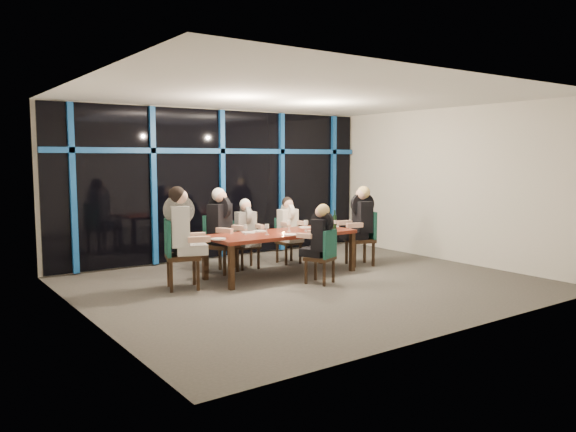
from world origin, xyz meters
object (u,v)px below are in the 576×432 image
(diner_end_left, at_px, (182,223))
(diner_end_right, at_px, (360,214))
(chair_far_mid, at_px, (245,241))
(diner_near_mid, at_px, (320,232))
(chair_far_right, at_px, (287,238))
(chair_end_right, at_px, (364,235))
(diner_far_mid, at_px, (246,223))
(dining_table, at_px, (281,236))
(chair_far_left, at_px, (218,240))
(chair_end_left, at_px, (176,250))
(diner_far_left, at_px, (222,218))
(wine_bottle, at_px, (335,221))
(water_pitcher, at_px, (319,225))
(chair_near_mid, at_px, (324,254))
(diner_far_right, at_px, (289,220))

(diner_end_left, xyz_separation_m, diner_end_right, (3.56, -0.17, -0.06))
(chair_far_mid, distance_m, diner_near_mid, 1.89)
(chair_far_right, relative_size, chair_end_right, 0.85)
(diner_far_mid, bearing_deg, chair_far_right, 9.17)
(chair_far_right, relative_size, diner_end_right, 0.88)
(chair_far_right, bearing_deg, dining_table, -126.52)
(chair_far_left, xyz_separation_m, chair_far_mid, (0.61, 0.09, -0.08))
(chair_far_mid, height_order, chair_end_left, chair_end_left)
(diner_far_left, relative_size, diner_near_mid, 1.16)
(diner_near_mid, height_order, wine_bottle, diner_near_mid)
(diner_end_right, relative_size, water_pitcher, 4.90)
(chair_far_right, bearing_deg, diner_end_right, -42.36)
(chair_near_mid, bearing_deg, diner_far_right, -131.52)
(dining_table, bearing_deg, diner_far_right, 48.16)
(diner_end_right, bearing_deg, chair_far_mid, -101.19)
(chair_far_right, relative_size, diner_far_mid, 1.03)
(chair_end_left, relative_size, diner_end_left, 1.03)
(diner_end_right, bearing_deg, chair_far_right, -117.75)
(dining_table, bearing_deg, diner_end_right, -3.27)
(dining_table, bearing_deg, chair_far_mid, 99.66)
(diner_far_left, relative_size, diner_end_right, 1.00)
(water_pitcher, bearing_deg, wine_bottle, 5.52)
(chair_end_left, xyz_separation_m, wine_bottle, (3.00, -0.22, 0.27))
(chair_far_mid, xyz_separation_m, diner_far_right, (0.91, -0.12, 0.35))
(chair_end_right, distance_m, diner_near_mid, 1.85)
(diner_far_right, bearing_deg, diner_near_mid, -105.99)
(diner_far_left, height_order, diner_near_mid, diner_far_left)
(chair_end_left, relative_size, diner_far_left, 1.09)
(diner_near_mid, distance_m, water_pitcher, 0.88)
(chair_far_mid, distance_m, diner_far_mid, 0.36)
(chair_far_right, height_order, chair_end_right, chair_end_right)
(chair_far_left, distance_m, diner_far_right, 1.54)
(dining_table, xyz_separation_m, chair_far_right, (0.75, 0.91, -0.19))
(dining_table, xyz_separation_m, wine_bottle, (1.09, -0.13, 0.20))
(diner_end_right, bearing_deg, diner_end_left, -75.00)
(diner_far_left, distance_m, water_pitcher, 1.72)
(chair_far_mid, relative_size, diner_end_right, 0.88)
(dining_table, distance_m, chair_near_mid, 0.98)
(chair_far_left, height_order, diner_near_mid, diner_near_mid)
(chair_far_right, distance_m, water_pitcher, 1.14)
(chair_far_right, relative_size, diner_near_mid, 1.01)
(chair_end_right, height_order, diner_far_right, diner_far_right)
(dining_table, relative_size, diner_near_mid, 3.02)
(chair_end_right, bearing_deg, chair_end_left, -75.70)
(chair_end_left, distance_m, water_pitcher, 2.62)
(diner_far_right, bearing_deg, diner_far_mid, -179.63)
(chair_end_right, relative_size, wine_bottle, 3.04)
(chair_end_left, xyz_separation_m, diner_near_mid, (2.06, -0.97, 0.24))
(chair_near_mid, height_order, diner_end_left, diner_end_left)
(wine_bottle, bearing_deg, chair_near_mid, -137.84)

